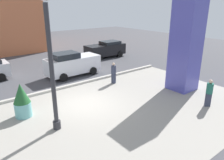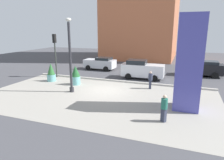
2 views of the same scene
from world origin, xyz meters
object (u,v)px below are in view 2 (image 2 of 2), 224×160
at_px(potted_plant_near_left, 51,73).
at_px(art_pillar_blue, 189,63).
at_px(car_far_lane, 100,63).
at_px(car_passing_lane, 202,68).
at_px(car_intersection, 142,69).
at_px(pedestrian_crossing, 164,107).
at_px(traffic_light_far_side, 55,49).
at_px(pedestrian_by_curb, 150,79).
at_px(potted_plant_mid_plaza, 76,75).
at_px(lamp_post, 70,57).

bearing_deg(potted_plant_near_left, art_pillar_blue, -13.31).
bearing_deg(car_far_lane, car_passing_lane, 2.71).
height_order(car_intersection, pedestrian_crossing, car_intersection).
height_order(traffic_light_far_side, pedestrian_by_curb, traffic_light_far_side).
bearing_deg(car_passing_lane, potted_plant_mid_plaza, -144.54).
height_order(lamp_post, car_passing_lane, lamp_post).
bearing_deg(art_pillar_blue, potted_plant_mid_plaza, 164.55).
bearing_deg(lamp_post, car_far_lane, 99.36).
bearing_deg(potted_plant_mid_plaza, lamp_post, -68.48).
bearing_deg(traffic_light_far_side, potted_plant_mid_plaza, -29.61).
bearing_deg(art_pillar_blue, traffic_light_far_side, 160.52).
bearing_deg(art_pillar_blue, pedestrian_by_curb, 128.61).
relative_size(car_far_lane, pedestrian_crossing, 2.49).
distance_m(car_intersection, pedestrian_crossing, 10.31).
bearing_deg(potted_plant_mid_plaza, art_pillar_blue, -15.45).
distance_m(potted_plant_near_left, car_passing_lane, 16.17).
xyz_separation_m(lamp_post, pedestrian_by_curb, (5.93, 3.18, -2.02)).
xyz_separation_m(lamp_post, car_intersection, (4.46, 6.67, -1.91)).
xyz_separation_m(art_pillar_blue, pedestrian_crossing, (-1.13, -2.54, -2.13)).
xyz_separation_m(potted_plant_near_left, car_intersection, (8.26, 4.21, 0.14)).
xyz_separation_m(potted_plant_mid_plaza, pedestrian_by_curb, (6.78, 1.03, -0.04)).
relative_size(pedestrian_by_curb, pedestrian_crossing, 0.98).
bearing_deg(car_intersection, pedestrian_by_curb, -67.10).
relative_size(potted_plant_mid_plaza, car_intersection, 0.42).
distance_m(traffic_light_far_side, car_passing_lane, 16.10).
relative_size(car_intersection, pedestrian_by_curb, 2.79).
bearing_deg(pedestrian_by_curb, car_passing_lane, 57.35).
height_order(potted_plant_mid_plaza, car_far_lane, potted_plant_mid_plaza).
height_order(lamp_post, art_pillar_blue, art_pillar_blue).
distance_m(art_pillar_blue, pedestrian_by_curb, 5.24).
bearing_deg(art_pillar_blue, potted_plant_near_left, 166.69).
bearing_deg(traffic_light_far_side, pedestrian_by_curb, -5.36).
bearing_deg(car_far_lane, pedestrian_by_curb, -40.49).
relative_size(art_pillar_blue, pedestrian_crossing, 3.78).
relative_size(art_pillar_blue, potted_plant_mid_plaza, 3.34).
xyz_separation_m(lamp_post, pedestrian_crossing, (7.78, -3.09, -2.00)).
distance_m(car_passing_lane, pedestrian_by_curb, 8.29).
xyz_separation_m(art_pillar_blue, car_intersection, (-4.45, 7.22, -2.04)).
relative_size(art_pillar_blue, potted_plant_near_left, 3.32).
bearing_deg(art_pillar_blue, car_intersection, 121.67).
relative_size(car_far_lane, car_passing_lane, 0.90).
bearing_deg(lamp_post, potted_plant_near_left, 147.09).
distance_m(car_far_lane, car_passing_lane, 12.00).
bearing_deg(potted_plant_near_left, pedestrian_crossing, -25.60).
relative_size(traffic_light_far_side, pedestrian_crossing, 2.87).
bearing_deg(lamp_post, traffic_light_far_side, 136.45).
distance_m(potted_plant_mid_plaza, potted_plant_near_left, 2.98).
bearing_deg(pedestrian_by_curb, potted_plant_near_left, -175.77).
height_order(lamp_post, pedestrian_by_curb, lamp_post).
height_order(traffic_light_far_side, pedestrian_crossing, traffic_light_far_side).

